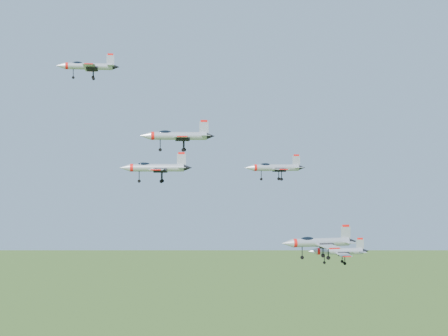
{
  "coord_description": "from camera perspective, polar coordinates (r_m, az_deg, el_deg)",
  "views": [
    {
      "loc": [
        13.88,
        -111.18,
        146.19
      ],
      "look_at": [
        6.63,
        -2.47,
        144.66
      ],
      "focal_mm": 50.0,
      "sensor_mm": 36.0,
      "label": 1
    }
  ],
  "objects": [
    {
      "name": "jet_right_high",
      "position": [
        91.33,
        -6.34,
        0.04
      ],
      "size": [
        10.64,
        8.83,
        2.84
      ],
      "rotation": [
        0.0,
        0.0,
        0.09
      ],
      "color": "#A7ACB4"
    },
    {
      "name": "jet_right_low",
      "position": [
        102.73,
        8.64,
        -6.72
      ],
      "size": [
        12.73,
        10.82,
        3.46
      ],
      "rotation": [
        0.0,
        0.0,
        0.28
      ],
      "color": "#A7ACB4"
    },
    {
      "name": "jet_lead",
      "position": [
        129.64,
        -12.41,
        9.08
      ],
      "size": [
        12.55,
        10.59,
        3.38
      ],
      "rotation": [
        0.0,
        0.0,
        0.23
      ],
      "color": "#A7ACB4"
    },
    {
      "name": "jet_left_low",
      "position": [
        114.16,
        4.63,
        0.05
      ],
      "size": [
        11.3,
        9.54,
        3.04
      ],
      "rotation": [
        0.0,
        0.0,
        0.23
      ],
      "color": "#A7ACB4"
    },
    {
      "name": "jet_trail",
      "position": [
        110.69,
        10.35,
        -7.48
      ],
      "size": [
        10.79,
        8.98,
        2.88
      ],
      "rotation": [
        0.0,
        0.0,
        0.11
      ],
      "color": "#A7ACB4"
    },
    {
      "name": "jet_left_high",
      "position": [
        115.56,
        -4.36,
        2.96
      ],
      "size": [
        13.93,
        11.72,
        3.74
      ],
      "rotation": [
        0.0,
        0.0,
        0.2
      ],
      "color": "#A7ACB4"
    }
  ]
}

